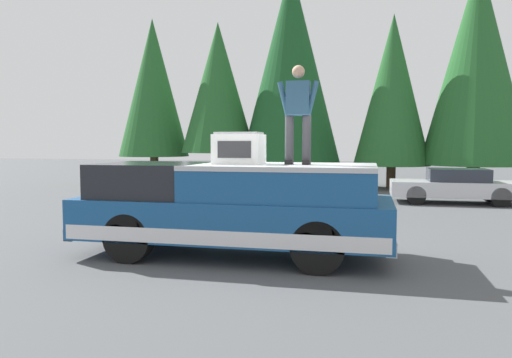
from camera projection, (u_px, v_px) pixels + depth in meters
ground_plane at (260, 253)px, 8.90m from camera, size 90.00×90.00×0.00m
pickup_truck at (234, 207)px, 8.62m from camera, size 2.01×5.54×1.65m
compressor_unit at (239, 148)px, 8.51m from camera, size 0.65×0.84×0.56m
person_on_truck_bed at (298, 112)px, 8.29m from camera, size 0.29×0.72×1.69m
parked_car_silver at (455, 186)px, 16.17m from camera, size 1.64×4.10×1.16m
conifer_left at (477, 63)px, 20.30m from camera, size 4.42×4.42×9.66m
conifer_center_left at (393, 90)px, 21.22m from camera, size 3.33×3.33×7.62m
conifer_center_right at (291, 65)px, 22.82m from camera, size 4.74×4.74×10.32m
conifer_right at (218, 88)px, 23.34m from camera, size 3.58×3.58×7.78m
conifer_far_right at (153, 88)px, 24.82m from camera, size 3.57×3.57×8.33m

